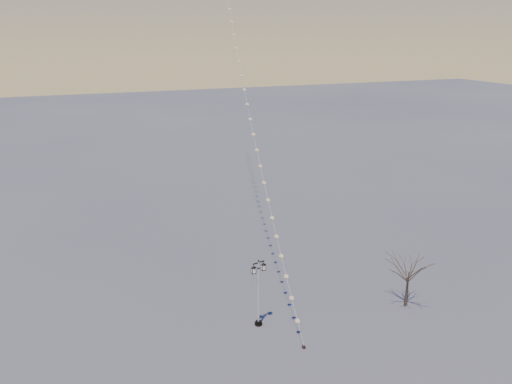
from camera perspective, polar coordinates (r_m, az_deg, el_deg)
ground at (r=34.49m, az=6.19°, el=-16.52°), size 300.00×300.00×0.00m
street_lamp at (r=34.79m, az=0.28°, el=-10.89°), size 1.21×0.63×4.88m
bare_tree at (r=38.64m, az=16.77°, el=-8.41°), size 2.47×2.47×4.10m
kite_train at (r=50.29m, az=-1.49°, el=15.11°), size 9.09×45.36×34.46m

